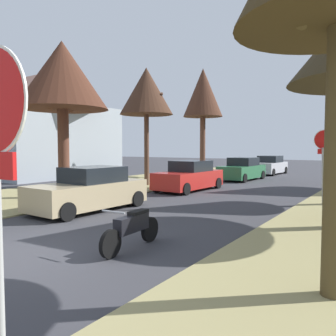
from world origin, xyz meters
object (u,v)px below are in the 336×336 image
(stop_sign_far, at_px, (324,150))
(parked_sedan_red, at_px, (189,177))
(street_tree_left_far, at_px, (203,94))
(parked_sedan_silver, at_px, (269,166))
(street_tree_left_mid_b, at_px, (146,92))
(street_tree_left_mid_a, at_px, (62,77))
(parked_sedan_green, at_px, (242,170))
(parked_motorcycle, at_px, (132,228))
(parked_sedan_tan, at_px, (90,190))

(stop_sign_far, distance_m, parked_sedan_red, 6.97)
(street_tree_left_far, relative_size, parked_sedan_silver, 1.82)
(street_tree_left_far, bearing_deg, street_tree_left_mid_b, -91.19)
(street_tree_left_mid_a, height_order, parked_sedan_green, street_tree_left_mid_a)
(street_tree_left_far, relative_size, parked_motorcycle, 3.96)
(street_tree_left_far, xyz_separation_m, parked_sedan_red, (3.03, -7.16, -5.55))
(parked_sedan_green, height_order, parked_sedan_silver, same)
(street_tree_left_mid_b, distance_m, parked_sedan_red, 5.77)
(stop_sign_far, bearing_deg, parked_motorcycle, -106.12)
(stop_sign_far, height_order, street_tree_left_far, street_tree_left_far)
(street_tree_left_mid_a, xyz_separation_m, parked_motorcycle, (7.46, -4.17, -4.91))
(stop_sign_far, height_order, street_tree_left_mid_b, street_tree_left_mid_b)
(stop_sign_far, xyz_separation_m, parked_sedan_green, (-6.53, 8.02, -1.45))
(parked_sedan_tan, bearing_deg, street_tree_left_far, 101.68)
(street_tree_left_far, bearing_deg, street_tree_left_mid_a, -90.98)
(street_tree_left_mid_a, relative_size, street_tree_left_far, 0.85)
(parked_sedan_silver, bearing_deg, street_tree_left_far, -118.39)
(parked_sedan_green, distance_m, parked_sedan_silver, 6.17)
(street_tree_left_mid_b, height_order, parked_sedan_green, street_tree_left_mid_b)
(parked_sedan_red, xyz_separation_m, parked_sedan_silver, (0.22, 13.16, 0.00))
(parked_sedan_tan, bearing_deg, parked_sedan_silver, 89.08)
(stop_sign_far, distance_m, street_tree_left_mid_b, 10.56)
(stop_sign_far, relative_size, parked_sedan_silver, 0.66)
(parked_sedan_silver, bearing_deg, street_tree_left_mid_b, -104.86)
(street_tree_left_mid_b, relative_size, parked_sedan_red, 1.55)
(street_tree_left_mid_a, height_order, parked_motorcycle, street_tree_left_mid_a)
(street_tree_left_mid_b, relative_size, parked_sedan_silver, 1.55)
(street_tree_left_mid_a, xyz_separation_m, parked_sedan_tan, (3.14, -1.40, -4.67))
(stop_sign_far, bearing_deg, street_tree_left_far, 140.03)
(parked_sedan_tan, distance_m, parked_sedan_green, 13.96)
(street_tree_left_mid_a, distance_m, parked_sedan_tan, 5.80)
(parked_sedan_green, bearing_deg, parked_sedan_silver, 89.91)
(street_tree_left_mid_a, relative_size, parked_sedan_silver, 1.55)
(street_tree_left_mid_a, relative_size, parked_sedan_red, 1.55)
(street_tree_left_mid_a, relative_size, parked_motorcycle, 3.37)
(street_tree_left_mid_a, distance_m, street_tree_left_mid_b, 5.98)
(street_tree_left_mid_b, distance_m, parked_sedan_silver, 14.04)
(street_tree_left_far, height_order, parked_sedan_silver, street_tree_left_far)
(parked_sedan_silver, bearing_deg, stop_sign_far, -65.30)
(parked_sedan_silver, relative_size, parked_motorcycle, 2.17)
(stop_sign_far, xyz_separation_m, parked_sedan_tan, (-6.85, -5.94, -1.45))
(street_tree_left_mid_a, bearing_deg, street_tree_left_mid_b, 89.26)
(street_tree_left_mid_b, xyz_separation_m, parked_sedan_tan, (3.06, -7.38, -4.81))
(street_tree_left_mid_a, height_order, parked_sedan_red, street_tree_left_mid_a)
(parked_sedan_red, height_order, parked_sedan_green, same)
(street_tree_left_far, height_order, parked_motorcycle, street_tree_left_far)
(parked_sedan_red, xyz_separation_m, parked_motorcycle, (4.22, -9.74, -0.24))
(street_tree_left_far, height_order, parked_sedan_tan, street_tree_left_far)
(street_tree_left_mid_a, relative_size, parked_sedan_tan, 1.55)
(parked_sedan_tan, height_order, parked_motorcycle, parked_sedan_tan)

